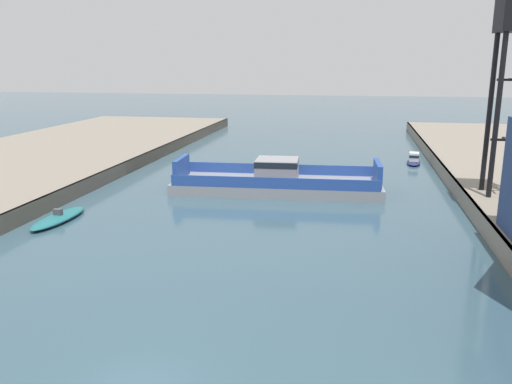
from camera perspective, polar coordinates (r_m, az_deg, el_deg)
chain_ferry at (r=54.23m, az=2.29°, el=1.15°), size 21.59×8.28×3.40m
moored_boat_near_left at (r=72.15m, az=16.74°, el=3.39°), size 2.22×5.14×1.55m
moored_boat_mid_left at (r=47.13m, az=-20.63°, el=-2.65°), size 2.37×7.23×1.08m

